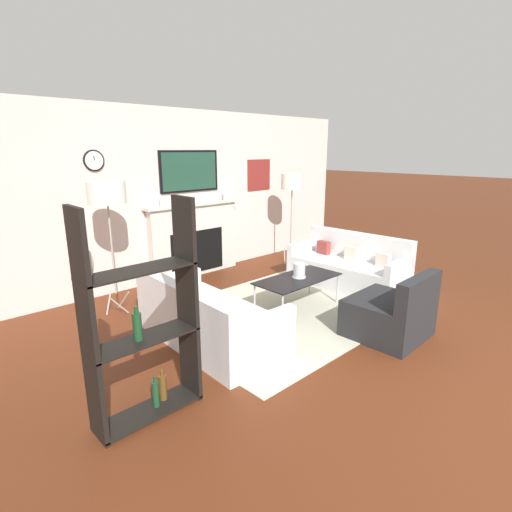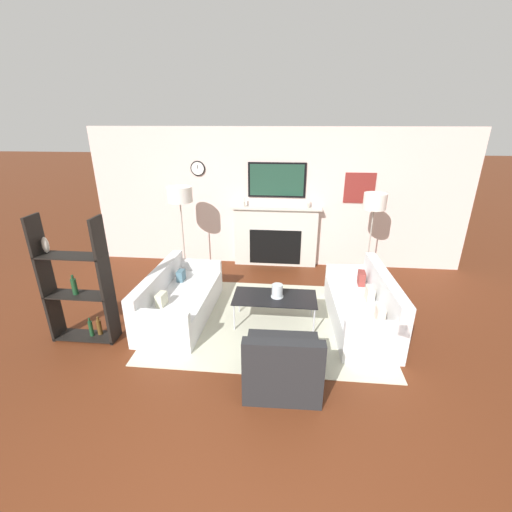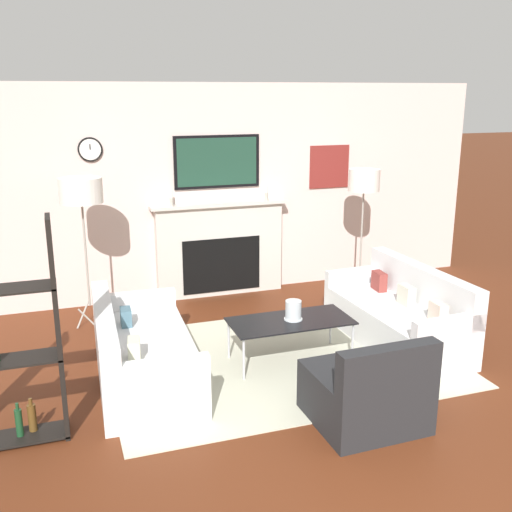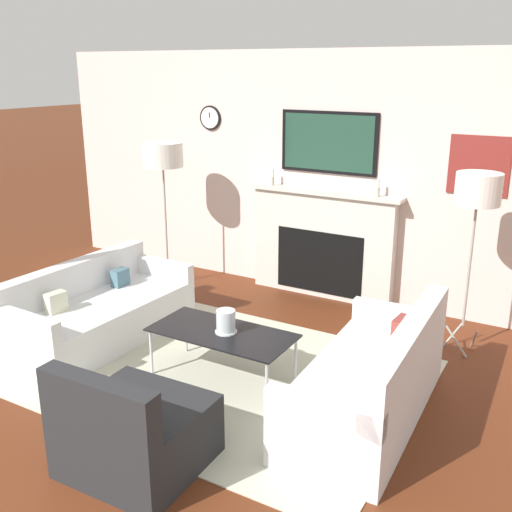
{
  "view_description": "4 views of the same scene",
  "coord_description": "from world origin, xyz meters",
  "px_view_note": "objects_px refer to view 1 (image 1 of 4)",
  "views": [
    {
      "loc": [
        -3.76,
        -0.46,
        2.09
      ],
      "look_at": [
        -0.29,
        3.2,
        0.73
      ],
      "focal_mm": 28.0,
      "sensor_mm": 36.0,
      "label": 1
    },
    {
      "loc": [
        0.25,
        -1.57,
        2.81
      ],
      "look_at": [
        -0.22,
        3.25,
        0.88
      ],
      "focal_mm": 24.0,
      "sensor_mm": 36.0,
      "label": 2
    },
    {
      "loc": [
        -2.0,
        -2.26,
        2.59
      ],
      "look_at": [
        -0.14,
        3.14,
        1.02
      ],
      "focal_mm": 42.0,
      "sensor_mm": 36.0,
      "label": 3
    },
    {
      "loc": [
        2.6,
        -0.95,
        2.51
      ],
      "look_at": [
        0.22,
        3.14,
        1.01
      ],
      "focal_mm": 42.0,
      "sensor_mm": 36.0,
      "label": 4
    }
  ],
  "objects_px": {
    "couch_left": "(207,320)",
    "floor_lamp_left": "(107,194)",
    "couch_right": "(349,268)",
    "coffee_table": "(298,280)",
    "hurricane_candle": "(299,271)",
    "floor_lamp_right": "(292,183)",
    "shelf_unit": "(142,323)",
    "armchair": "(391,315)"
  },
  "relations": [
    {
      "from": "floor_lamp_right",
      "to": "hurricane_candle",
      "type": "bearing_deg",
      "value": -135.5
    },
    {
      "from": "couch_left",
      "to": "couch_right",
      "type": "bearing_deg",
      "value": 0.02
    },
    {
      "from": "armchair",
      "to": "shelf_unit",
      "type": "bearing_deg",
      "value": 166.67
    },
    {
      "from": "couch_right",
      "to": "floor_lamp_left",
      "type": "height_order",
      "value": "floor_lamp_left"
    },
    {
      "from": "armchair",
      "to": "couch_right",
      "type": "bearing_deg",
      "value": 49.62
    },
    {
      "from": "couch_left",
      "to": "floor_lamp_right",
      "type": "height_order",
      "value": "floor_lamp_right"
    },
    {
      "from": "shelf_unit",
      "to": "couch_left",
      "type": "bearing_deg",
      "value": 31.72
    },
    {
      "from": "hurricane_candle",
      "to": "floor_lamp_left",
      "type": "relative_size",
      "value": 0.11
    },
    {
      "from": "floor_lamp_left",
      "to": "shelf_unit",
      "type": "bearing_deg",
      "value": -109.08
    },
    {
      "from": "couch_right",
      "to": "coffee_table",
      "type": "distance_m",
      "value": 1.28
    },
    {
      "from": "couch_right",
      "to": "floor_lamp_left",
      "type": "distance_m",
      "value": 3.65
    },
    {
      "from": "couch_left",
      "to": "floor_lamp_left",
      "type": "relative_size",
      "value": 1.07
    },
    {
      "from": "floor_lamp_left",
      "to": "shelf_unit",
      "type": "distance_m",
      "value": 2.43
    },
    {
      "from": "hurricane_candle",
      "to": "floor_lamp_left",
      "type": "bearing_deg",
      "value": 139.78
    },
    {
      "from": "hurricane_candle",
      "to": "couch_right",
      "type": "bearing_deg",
      "value": 2.21
    },
    {
      "from": "couch_left",
      "to": "floor_lamp_left",
      "type": "height_order",
      "value": "floor_lamp_left"
    },
    {
      "from": "hurricane_candle",
      "to": "shelf_unit",
      "type": "distance_m",
      "value": 2.69
    },
    {
      "from": "armchair",
      "to": "floor_lamp_right",
      "type": "height_order",
      "value": "floor_lamp_right"
    },
    {
      "from": "couch_left",
      "to": "shelf_unit",
      "type": "xyz_separation_m",
      "value": [
        -1.1,
        -0.68,
        0.54
      ]
    },
    {
      "from": "coffee_table",
      "to": "shelf_unit",
      "type": "xyz_separation_m",
      "value": [
        -2.56,
        -0.62,
        0.4
      ]
    },
    {
      "from": "couch_right",
      "to": "floor_lamp_right",
      "type": "relative_size",
      "value": 1.09
    },
    {
      "from": "couch_left",
      "to": "floor_lamp_right",
      "type": "distance_m",
      "value": 3.64
    },
    {
      "from": "armchair",
      "to": "coffee_table",
      "type": "height_order",
      "value": "armchair"
    },
    {
      "from": "floor_lamp_left",
      "to": "armchair",
      "type": "bearing_deg",
      "value": -55.4
    },
    {
      "from": "shelf_unit",
      "to": "armchair",
      "type": "bearing_deg",
      "value": -13.33
    },
    {
      "from": "coffee_table",
      "to": "hurricane_candle",
      "type": "distance_m",
      "value": 0.12
    },
    {
      "from": "couch_right",
      "to": "hurricane_candle",
      "type": "height_order",
      "value": "couch_right"
    },
    {
      "from": "floor_lamp_right",
      "to": "shelf_unit",
      "type": "height_order",
      "value": "shelf_unit"
    },
    {
      "from": "couch_left",
      "to": "armchair",
      "type": "distance_m",
      "value": 2.08
    },
    {
      "from": "couch_right",
      "to": "shelf_unit",
      "type": "distance_m",
      "value": 3.93
    },
    {
      "from": "armchair",
      "to": "floor_lamp_left",
      "type": "distance_m",
      "value": 3.67
    },
    {
      "from": "couch_right",
      "to": "floor_lamp_right",
      "type": "xyz_separation_m",
      "value": [
        0.34,
        1.51,
        1.21
      ]
    },
    {
      "from": "couch_left",
      "to": "floor_lamp_right",
      "type": "relative_size",
      "value": 1.1
    },
    {
      "from": "armchair",
      "to": "floor_lamp_left",
      "type": "height_order",
      "value": "floor_lamp_left"
    },
    {
      "from": "couch_right",
      "to": "floor_lamp_left",
      "type": "bearing_deg",
      "value": 153.94
    },
    {
      "from": "floor_lamp_right",
      "to": "shelf_unit",
      "type": "bearing_deg",
      "value": -152.34
    },
    {
      "from": "couch_left",
      "to": "hurricane_candle",
      "type": "height_order",
      "value": "couch_left"
    },
    {
      "from": "couch_right",
      "to": "hurricane_candle",
      "type": "distance_m",
      "value": 1.26
    },
    {
      "from": "floor_lamp_right",
      "to": "floor_lamp_left",
      "type": "bearing_deg",
      "value": 180.0
    },
    {
      "from": "armchair",
      "to": "hurricane_candle",
      "type": "bearing_deg",
      "value": 95.16
    },
    {
      "from": "floor_lamp_left",
      "to": "floor_lamp_right",
      "type": "relative_size",
      "value": 1.03
    },
    {
      "from": "armchair",
      "to": "shelf_unit",
      "type": "xyz_separation_m",
      "value": [
        -2.71,
        0.64,
        0.54
      ]
    }
  ]
}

